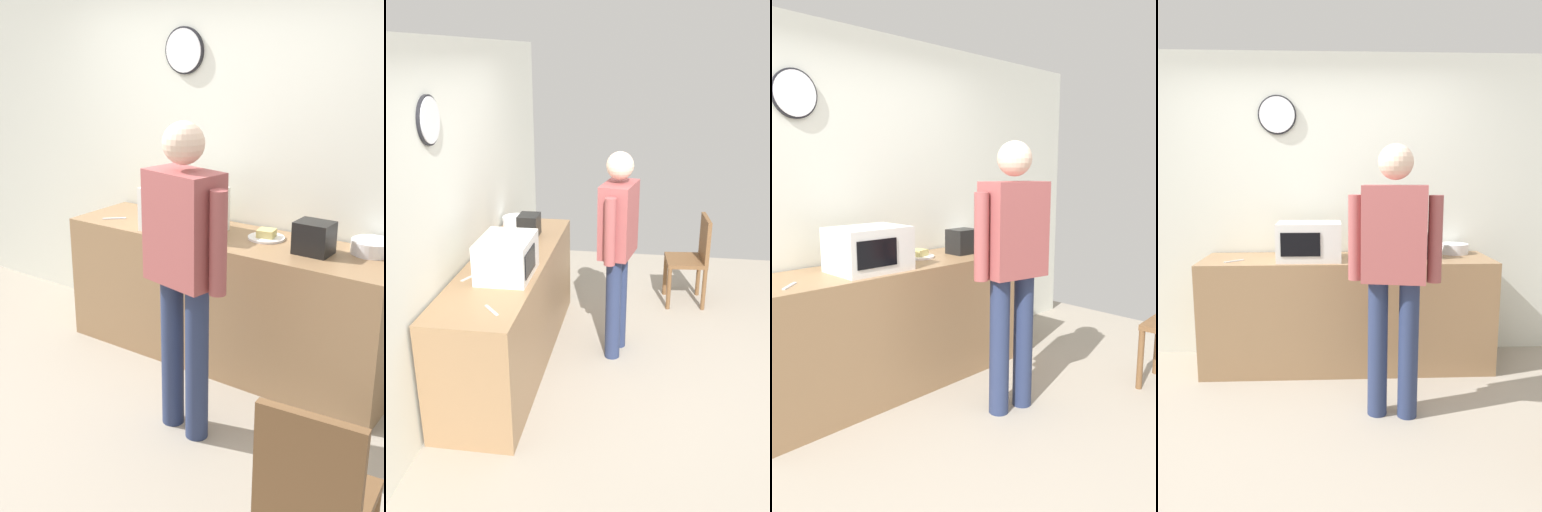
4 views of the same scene
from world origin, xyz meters
TOP-DOWN VIEW (x-y plane):
  - ground_plane at (0.00, 0.00)m, footprint 6.00×6.00m
  - back_wall at (-0.00, 1.60)m, footprint 5.40×0.13m
  - kitchen_counter at (0.26, 1.22)m, footprint 2.35×0.62m
  - microwave at (-0.05, 1.15)m, footprint 0.50×0.39m
  - sandwich_plate at (0.51, 1.30)m, footprint 0.24×0.24m
  - salad_bowl at (1.18, 1.40)m, footprint 0.26×0.26m
  - toaster at (0.89, 1.20)m, footprint 0.22×0.18m
  - fork_utensil at (-0.13, 1.42)m, footprint 0.16×0.09m
  - spoon_utensil at (-0.64, 1.09)m, footprint 0.14×0.13m
  - person_standing at (0.52, 0.36)m, footprint 0.58×0.31m
  - wooden_chair at (1.63, -0.35)m, footprint 0.44×0.44m

SIDE VIEW (x-z plane):
  - ground_plane at x=0.00m, z-range 0.00..0.00m
  - kitchen_counter at x=0.26m, z-range 0.00..0.92m
  - wooden_chair at x=1.63m, z-range 0.05..0.99m
  - fork_utensil at x=-0.13m, z-range 0.92..0.93m
  - spoon_utensil at x=-0.64m, z-range 0.92..0.93m
  - sandwich_plate at x=0.51m, z-range 0.91..0.97m
  - salad_bowl at x=1.18m, z-range 0.92..1.00m
  - toaster at x=0.89m, z-range 0.92..1.12m
  - person_standing at x=0.52m, z-range 0.16..1.93m
  - microwave at x=-0.05m, z-range 0.92..1.22m
  - back_wall at x=0.00m, z-range 0.00..2.60m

